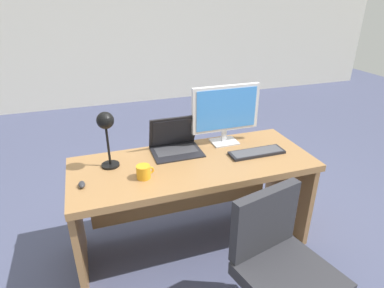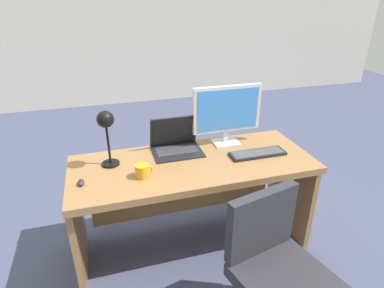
{
  "view_description": "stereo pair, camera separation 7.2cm",
  "coord_description": "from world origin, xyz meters",
  "px_view_note": "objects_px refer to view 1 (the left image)",
  "views": [
    {
      "loc": [
        -0.64,
        -1.87,
        1.8
      ],
      "look_at": [
        0.0,
        0.03,
        0.85
      ],
      "focal_mm": 30.13,
      "sensor_mm": 36.0,
      "label": 1
    },
    {
      "loc": [
        -0.57,
        -1.89,
        1.8
      ],
      "look_at": [
        0.0,
        0.03,
        0.85
      ],
      "focal_mm": 30.13,
      "sensor_mm": 36.0,
      "label": 2
    }
  ],
  "objects_px": {
    "laptop": "(175,140)",
    "mouse": "(82,184)",
    "monitor": "(226,110)",
    "desk": "(192,182)",
    "coffee_mug": "(144,172)",
    "office_chair": "(280,282)",
    "desk_lamp": "(106,128)",
    "keyboard": "(257,153)"
  },
  "relations": [
    {
      "from": "laptop",
      "to": "mouse",
      "type": "bearing_deg",
      "value": -155.35
    },
    {
      "from": "monitor",
      "to": "mouse",
      "type": "relative_size",
      "value": 7.41
    },
    {
      "from": "desk",
      "to": "mouse",
      "type": "height_order",
      "value": "mouse"
    },
    {
      "from": "coffee_mug",
      "to": "office_chair",
      "type": "relative_size",
      "value": 0.13
    },
    {
      "from": "coffee_mug",
      "to": "desk_lamp",
      "type": "bearing_deg",
      "value": 132.81
    },
    {
      "from": "monitor",
      "to": "desk",
      "type": "bearing_deg",
      "value": -151.65
    },
    {
      "from": "desk_lamp",
      "to": "coffee_mug",
      "type": "bearing_deg",
      "value": -47.19
    },
    {
      "from": "office_chair",
      "to": "monitor",
      "type": "bearing_deg",
      "value": 84.41
    },
    {
      "from": "office_chair",
      "to": "coffee_mug",
      "type": "bearing_deg",
      "value": 130.04
    },
    {
      "from": "mouse",
      "to": "office_chair",
      "type": "bearing_deg",
      "value": -36.78
    },
    {
      "from": "desk",
      "to": "desk_lamp",
      "type": "bearing_deg",
      "value": 174.28
    },
    {
      "from": "mouse",
      "to": "desk_lamp",
      "type": "bearing_deg",
      "value": 43.76
    },
    {
      "from": "keyboard",
      "to": "laptop",
      "type": "bearing_deg",
      "value": 154.66
    },
    {
      "from": "desk",
      "to": "office_chair",
      "type": "height_order",
      "value": "office_chair"
    },
    {
      "from": "keyboard",
      "to": "mouse",
      "type": "xyz_separation_m",
      "value": [
        -1.22,
        -0.05,
        0.0
      ]
    },
    {
      "from": "keyboard",
      "to": "office_chair",
      "type": "xyz_separation_m",
      "value": [
        -0.25,
        -0.78,
        -0.38
      ]
    },
    {
      "from": "coffee_mug",
      "to": "monitor",
      "type": "bearing_deg",
      "value": 24.83
    },
    {
      "from": "mouse",
      "to": "coffee_mug",
      "type": "relative_size",
      "value": 0.62
    },
    {
      "from": "desk_lamp",
      "to": "monitor",
      "type": "bearing_deg",
      "value": 7.87
    },
    {
      "from": "desk",
      "to": "laptop",
      "type": "xyz_separation_m",
      "value": [
        -0.07,
        0.18,
        0.27
      ]
    },
    {
      "from": "monitor",
      "to": "keyboard",
      "type": "xyz_separation_m",
      "value": [
        0.15,
        -0.25,
        -0.25
      ]
    },
    {
      "from": "keyboard",
      "to": "desk_lamp",
      "type": "xyz_separation_m",
      "value": [
        -1.03,
        0.13,
        0.28
      ]
    },
    {
      "from": "desk_lamp",
      "to": "coffee_mug",
      "type": "distance_m",
      "value": 0.37
    },
    {
      "from": "mouse",
      "to": "desk_lamp",
      "type": "relative_size",
      "value": 0.18
    },
    {
      "from": "laptop",
      "to": "keyboard",
      "type": "distance_m",
      "value": 0.61
    },
    {
      "from": "office_chair",
      "to": "mouse",
      "type": "bearing_deg",
      "value": 143.22
    },
    {
      "from": "laptop",
      "to": "desk_lamp",
      "type": "relative_size",
      "value": 0.9
    },
    {
      "from": "desk",
      "to": "coffee_mug",
      "type": "distance_m",
      "value": 0.46
    },
    {
      "from": "mouse",
      "to": "desk_lamp",
      "type": "distance_m",
      "value": 0.38
    },
    {
      "from": "laptop",
      "to": "desk_lamp",
      "type": "height_order",
      "value": "desk_lamp"
    },
    {
      "from": "coffee_mug",
      "to": "desk",
      "type": "bearing_deg",
      "value": 21.51
    },
    {
      "from": "monitor",
      "to": "laptop",
      "type": "bearing_deg",
      "value": 179.41
    },
    {
      "from": "laptop",
      "to": "office_chair",
      "type": "height_order",
      "value": "laptop"
    },
    {
      "from": "desk_lamp",
      "to": "office_chair",
      "type": "bearing_deg",
      "value": -49.33
    },
    {
      "from": "laptop",
      "to": "keyboard",
      "type": "bearing_deg",
      "value": -25.34
    },
    {
      "from": "coffee_mug",
      "to": "mouse",
      "type": "bearing_deg",
      "value": 177.29
    },
    {
      "from": "desk",
      "to": "coffee_mug",
      "type": "height_order",
      "value": "coffee_mug"
    },
    {
      "from": "laptop",
      "to": "desk_lamp",
      "type": "xyz_separation_m",
      "value": [
        -0.48,
        -0.13,
        0.21
      ]
    },
    {
      "from": "mouse",
      "to": "coffee_mug",
      "type": "xyz_separation_m",
      "value": [
        0.38,
        -0.02,
        0.03
      ]
    },
    {
      "from": "laptop",
      "to": "desk_lamp",
      "type": "distance_m",
      "value": 0.54
    },
    {
      "from": "keyboard",
      "to": "coffee_mug",
      "type": "bearing_deg",
      "value": -175.38
    },
    {
      "from": "desk",
      "to": "laptop",
      "type": "bearing_deg",
      "value": 111.58
    }
  ]
}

